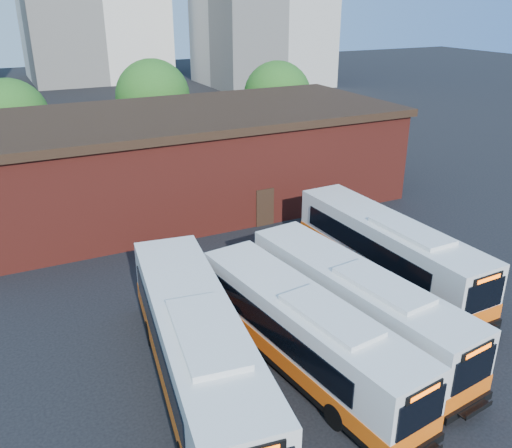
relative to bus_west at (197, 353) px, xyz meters
name	(u,v)px	position (x,y,z in m)	size (l,w,h in m)	color
ground	(359,362)	(6.23, -1.28, -1.62)	(220.00, 220.00, 0.00)	black
bus_west	(197,353)	(0.00, 0.00, 0.00)	(4.39, 13.28, 3.57)	white
bus_midwest	(304,336)	(4.09, -0.56, -0.18)	(3.82, 11.82, 3.17)	white
bus_mideast	(355,306)	(7.02, 0.28, -0.15)	(3.81, 12.03, 3.23)	white
bus_east	(387,252)	(11.49, 3.73, -0.10)	(2.98, 12.38, 3.35)	white
transit_worker	(426,379)	(6.99, -4.07, -0.72)	(0.66, 0.43, 1.81)	#121434
depot_building	(185,157)	(6.23, 18.72, 1.64)	(28.60, 12.60, 6.40)	maroon
tree_west	(10,118)	(-3.77, 30.72, 3.03)	(6.00, 6.00, 7.65)	#382314
tree_mid	(153,96)	(8.23, 32.72, 3.46)	(6.56, 6.56, 8.36)	#382314
tree_east	(277,95)	(19.23, 29.72, 3.21)	(6.24, 6.24, 7.96)	#382314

